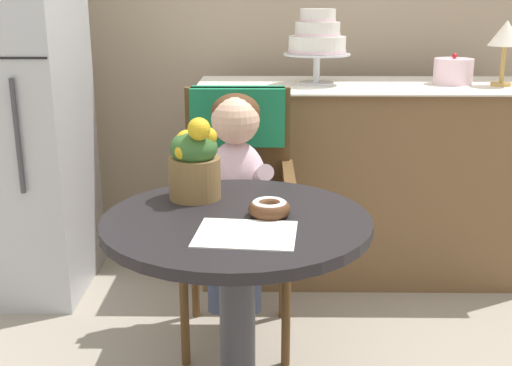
{
  "coord_description": "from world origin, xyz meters",
  "views": [
    {
      "loc": [
        0.07,
        -1.59,
        1.28
      ],
      "look_at": [
        0.05,
        0.15,
        0.77
      ],
      "focal_mm": 44.51,
      "sensor_mm": 36.0,
      "label": 1
    }
  ],
  "objects_px": {
    "donut_front": "(269,208)",
    "tiered_cake_stand": "(317,39)",
    "flower_vase": "(195,161)",
    "round_layer_cake": "(453,71)",
    "table_lamp": "(506,36)",
    "seated_child": "(235,175)",
    "refrigerator": "(2,102)",
    "wicker_chair": "(237,174)",
    "cafe_table": "(237,289)"
  },
  "relations": [
    {
      "from": "wicker_chair",
      "to": "refrigerator",
      "type": "distance_m",
      "value": 1.11
    },
    {
      "from": "table_lamp",
      "to": "flower_vase",
      "type": "bearing_deg",
      "value": -138.99
    },
    {
      "from": "tiered_cake_stand",
      "to": "refrigerator",
      "type": "xyz_separation_m",
      "value": [
        -1.36,
        -0.2,
        -0.25
      ]
    },
    {
      "from": "refrigerator",
      "to": "wicker_chair",
      "type": "bearing_deg",
      "value": -20.81
    },
    {
      "from": "cafe_table",
      "to": "tiered_cake_stand",
      "type": "distance_m",
      "value": 1.46
    },
    {
      "from": "cafe_table",
      "to": "seated_child",
      "type": "relative_size",
      "value": 0.99
    },
    {
      "from": "wicker_chair",
      "to": "table_lamp",
      "type": "relative_size",
      "value": 3.35
    },
    {
      "from": "tiered_cake_stand",
      "to": "table_lamp",
      "type": "xyz_separation_m",
      "value": [
        0.82,
        -0.05,
        0.02
      ]
    },
    {
      "from": "flower_vase",
      "to": "refrigerator",
      "type": "bearing_deg",
      "value": 134.62
    },
    {
      "from": "refrigerator",
      "to": "seated_child",
      "type": "bearing_deg",
      "value": -28.02
    },
    {
      "from": "donut_front",
      "to": "refrigerator",
      "type": "distance_m",
      "value": 1.58
    },
    {
      "from": "seated_child",
      "to": "flower_vase",
      "type": "xyz_separation_m",
      "value": [
        -0.1,
        -0.39,
        0.15
      ]
    },
    {
      "from": "round_layer_cake",
      "to": "table_lamp",
      "type": "bearing_deg",
      "value": -18.9
    },
    {
      "from": "donut_front",
      "to": "table_lamp",
      "type": "distance_m",
      "value": 1.67
    },
    {
      "from": "donut_front",
      "to": "flower_vase",
      "type": "bearing_deg",
      "value": 143.75
    },
    {
      "from": "refrigerator",
      "to": "tiered_cake_stand",
      "type": "bearing_deg",
      "value": 8.37
    },
    {
      "from": "table_lamp",
      "to": "round_layer_cake",
      "type": "bearing_deg",
      "value": 161.1
    },
    {
      "from": "round_layer_cake",
      "to": "seated_child",
      "type": "bearing_deg",
      "value": -141.37
    },
    {
      "from": "seated_child",
      "to": "donut_front",
      "type": "bearing_deg",
      "value": -78.27
    },
    {
      "from": "flower_vase",
      "to": "cafe_table",
      "type": "bearing_deg",
      "value": -52.42
    },
    {
      "from": "donut_front",
      "to": "wicker_chair",
      "type": "bearing_deg",
      "value": 99.19
    },
    {
      "from": "tiered_cake_stand",
      "to": "round_layer_cake",
      "type": "height_order",
      "value": "tiered_cake_stand"
    },
    {
      "from": "wicker_chair",
      "to": "refrigerator",
      "type": "height_order",
      "value": "refrigerator"
    },
    {
      "from": "seated_child",
      "to": "flower_vase",
      "type": "relative_size",
      "value": 2.96
    },
    {
      "from": "flower_vase",
      "to": "table_lamp",
      "type": "xyz_separation_m",
      "value": [
        1.25,
        1.09,
        0.29
      ]
    },
    {
      "from": "cafe_table",
      "to": "wicker_chair",
      "type": "distance_m",
      "value": 0.72
    },
    {
      "from": "wicker_chair",
      "to": "seated_child",
      "type": "xyz_separation_m",
      "value": [
        0.0,
        -0.16,
        0.04
      ]
    },
    {
      "from": "tiered_cake_stand",
      "to": "table_lamp",
      "type": "distance_m",
      "value": 0.82
    },
    {
      "from": "flower_vase",
      "to": "wicker_chair",
      "type": "bearing_deg",
      "value": 79.73
    },
    {
      "from": "refrigerator",
      "to": "flower_vase",
      "type": "bearing_deg",
      "value": -45.38
    },
    {
      "from": "flower_vase",
      "to": "tiered_cake_stand",
      "type": "height_order",
      "value": "tiered_cake_stand"
    },
    {
      "from": "flower_vase",
      "to": "refrigerator",
      "type": "height_order",
      "value": "refrigerator"
    },
    {
      "from": "table_lamp",
      "to": "cafe_table",
      "type": "bearing_deg",
      "value": -131.97
    },
    {
      "from": "table_lamp",
      "to": "refrigerator",
      "type": "distance_m",
      "value": 2.2
    },
    {
      "from": "flower_vase",
      "to": "seated_child",
      "type": "bearing_deg",
      "value": 75.79
    },
    {
      "from": "donut_front",
      "to": "flower_vase",
      "type": "relative_size",
      "value": 0.46
    },
    {
      "from": "cafe_table",
      "to": "round_layer_cake",
      "type": "xyz_separation_m",
      "value": [
        0.93,
        1.32,
        0.45
      ]
    },
    {
      "from": "seated_child",
      "to": "donut_front",
      "type": "relative_size",
      "value": 6.41
    },
    {
      "from": "donut_front",
      "to": "refrigerator",
      "type": "relative_size",
      "value": 0.07
    },
    {
      "from": "wicker_chair",
      "to": "round_layer_cake",
      "type": "bearing_deg",
      "value": 31.67
    },
    {
      "from": "donut_front",
      "to": "round_layer_cake",
      "type": "bearing_deg",
      "value": 57.25
    },
    {
      "from": "round_layer_cake",
      "to": "refrigerator",
      "type": "height_order",
      "value": "refrigerator"
    },
    {
      "from": "donut_front",
      "to": "tiered_cake_stand",
      "type": "relative_size",
      "value": 0.34
    },
    {
      "from": "tiered_cake_stand",
      "to": "table_lamp",
      "type": "bearing_deg",
      "value": -3.18
    },
    {
      "from": "donut_front",
      "to": "round_layer_cake",
      "type": "height_order",
      "value": "round_layer_cake"
    },
    {
      "from": "seated_child",
      "to": "wicker_chair",
      "type": "bearing_deg",
      "value": 90.0
    },
    {
      "from": "donut_front",
      "to": "flower_vase",
      "type": "height_order",
      "value": "flower_vase"
    },
    {
      "from": "table_lamp",
      "to": "seated_child",
      "type": "bearing_deg",
      "value": -148.82
    },
    {
      "from": "table_lamp",
      "to": "wicker_chair",
      "type": "bearing_deg",
      "value": -154.81
    },
    {
      "from": "donut_front",
      "to": "table_lamp",
      "type": "xyz_separation_m",
      "value": [
        1.04,
        1.25,
        0.37
      ]
    }
  ]
}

